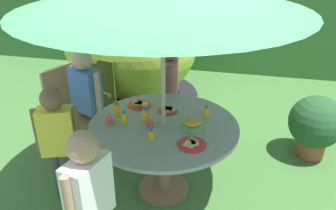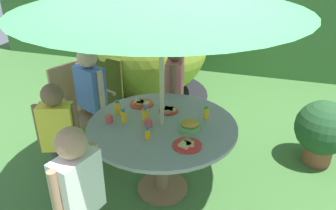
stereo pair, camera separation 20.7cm
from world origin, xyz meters
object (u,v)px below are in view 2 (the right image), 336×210
at_px(wooden_chair, 79,103).
at_px(juice_bottle_mid_left, 147,133).
at_px(snack_bowl, 190,125).
at_px(juice_bottle_mid_right, 124,116).
at_px(dome_tent, 141,41).
at_px(child_in_pink_shirt, 175,81).
at_px(child_in_yellow_shirt, 57,127).
at_px(cup_far, 109,119).
at_px(garden_table, 162,137).
at_px(child_in_blue_shirt, 91,88).
at_px(juice_bottle_near_left, 145,114).
at_px(plate_far_right, 187,145).
at_px(juice_bottle_center_front, 118,107).
at_px(cup_near, 148,123).
at_px(plate_center_back, 169,110).
at_px(plate_far_left, 142,103).
at_px(potted_plant, 323,130).
at_px(juice_bottle_near_right, 206,113).
at_px(child_in_white_shirt, 78,186).

distance_m(wooden_chair, juice_bottle_mid_left, 1.34).
distance_m(snack_bowl, juice_bottle_mid_right, 0.60).
xyz_separation_m(dome_tent, juice_bottle_mid_left, (0.93, -2.31, -0.07)).
relative_size(child_in_pink_shirt, juice_bottle_mid_left, 11.70).
bearing_deg(child_in_yellow_shirt, wooden_chair, 89.73).
bearing_deg(cup_far, garden_table, 11.76).
relative_size(child_in_blue_shirt, cup_far, 18.19).
relative_size(child_in_yellow_shirt, juice_bottle_near_left, 9.52).
height_order(plate_far_right, juice_bottle_center_front, juice_bottle_center_front).
xyz_separation_m(snack_bowl, juice_bottle_mid_right, (-0.60, -0.04, 0.02)).
bearing_deg(plate_far_right, cup_near, 152.57).
distance_m(dome_tent, plate_center_back, 2.04).
relative_size(plate_far_left, plate_far_right, 0.99).
xyz_separation_m(plate_center_back, plate_far_right, (0.31, -0.52, -0.00)).
relative_size(child_in_blue_shirt, snack_bowl, 6.93).
relative_size(child_in_yellow_shirt, plate_center_back, 6.12).
xyz_separation_m(juice_bottle_near_left, juice_bottle_mid_right, (-0.17, -0.10, 0.00)).
bearing_deg(garden_table, juice_bottle_center_front, 169.94).
relative_size(plate_far_left, cup_near, 3.48).
bearing_deg(juice_bottle_mid_right, snack_bowl, 3.66).
height_order(wooden_chair, juice_bottle_mid_right, wooden_chair).
bearing_deg(potted_plant, plate_center_back, -155.69).
bearing_deg(wooden_chair, potted_plant, -57.09).
bearing_deg(plate_center_back, wooden_chair, 167.74).
bearing_deg(potted_plant, wooden_chair, -170.64).
height_order(juice_bottle_mid_left, cup_near, juice_bottle_mid_left).
bearing_deg(potted_plant, juice_bottle_near_right, -148.01).
bearing_deg(plate_far_left, dome_tent, 110.83).
relative_size(child_in_yellow_shirt, juice_bottle_center_front, 8.56).
xyz_separation_m(child_in_pink_shirt, cup_near, (0.03, -0.94, -0.02)).
bearing_deg(wooden_chair, snack_bowl, -86.52).
height_order(potted_plant, juice_bottle_mid_left, juice_bottle_mid_left).
xyz_separation_m(dome_tent, juice_bottle_near_right, (1.32, -1.83, -0.06)).
height_order(child_in_pink_shirt, juice_bottle_mid_left, child_in_pink_shirt).
bearing_deg(child_in_white_shirt, plate_far_left, 17.29).
distance_m(child_in_white_shirt, juice_bottle_near_left, 1.03).
xyz_separation_m(child_in_blue_shirt, child_in_yellow_shirt, (0.05, -0.71, -0.06)).
xyz_separation_m(juice_bottle_near_left, juice_bottle_mid_left, (0.13, -0.30, -0.01)).
bearing_deg(juice_bottle_near_right, garden_table, -147.69).
height_order(potted_plant, child_in_blue_shirt, child_in_blue_shirt).
distance_m(dome_tent, juice_bottle_center_front, 2.04).
distance_m(child_in_pink_shirt, juice_bottle_mid_right, 0.95).
relative_size(garden_table, juice_bottle_center_front, 10.09).
relative_size(dome_tent, child_in_blue_shirt, 1.96).
bearing_deg(juice_bottle_near_right, juice_bottle_mid_left, -129.60).
bearing_deg(plate_far_left, juice_bottle_near_left, -62.48).
height_order(potted_plant, snack_bowl, snack_bowl).
bearing_deg(child_in_white_shirt, plate_center_back, 3.67).
relative_size(child_in_pink_shirt, child_in_yellow_shirt, 1.09).
bearing_deg(wooden_chair, child_in_blue_shirt, -86.92).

